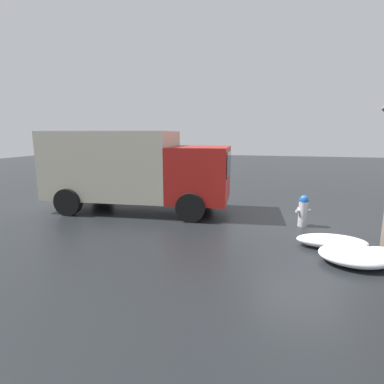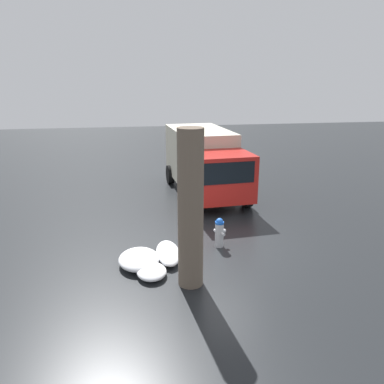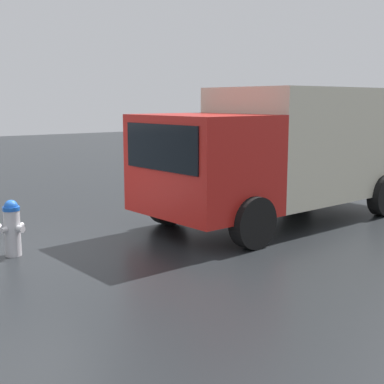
{
  "view_description": "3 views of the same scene",
  "coord_description": "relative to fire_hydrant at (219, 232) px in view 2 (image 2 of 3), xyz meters",
  "views": [
    {
      "loc": [
        1.01,
        8.95,
        2.64
      ],
      "look_at": [
        3.38,
        -0.18,
        0.82
      ],
      "focal_mm": 28.0,
      "sensor_mm": 36.0,
      "label": 1
    },
    {
      "loc": [
        -10.19,
        2.55,
        4.95
      ],
      "look_at": [
        2.53,
        0.41,
        1.0
      ],
      "focal_mm": 35.0,
      "sensor_mm": 36.0,
      "label": 2
    },
    {
      "loc": [
        -2.56,
        -8.5,
        2.49
      ],
      "look_at": [
        3.49,
        -0.13,
        0.72
      ],
      "focal_mm": 50.0,
      "sensor_mm": 36.0,
      "label": 3
    }
  ],
  "objects": [
    {
      "name": "ground_plane",
      "position": [
        -0.0,
        0.0,
        -0.47
      ],
      "size": [
        60.0,
        60.0,
        0.0
      ],
      "primitive_type": "plane",
      "color": "black"
    },
    {
      "name": "fire_hydrant",
      "position": [
        0.0,
        0.0,
        0.0
      ],
      "size": [
        0.45,
        0.38,
        0.92
      ],
      "rotation": [
        0.0,
        0.0,
        5.2
      ],
      "color": "#B7B7BC",
      "rests_on": "ground_plane"
    },
    {
      "name": "tree_trunk",
      "position": [
        -1.98,
        1.21,
        1.49
      ],
      "size": [
        0.94,
        0.62,
        3.9
      ],
      "color": "#6B5B4C",
      "rests_on": "ground_plane"
    },
    {
      "name": "delivery_truck",
      "position": [
        5.57,
        -0.62,
        1.03
      ],
      "size": [
        6.4,
        2.98,
        2.74
      ],
      "rotation": [
        0.0,
        0.0,
        1.64
      ],
      "color": "red",
      "rests_on": "ground_plane"
    },
    {
      "name": "snow_pile_by_hydrant",
      "position": [
        -0.5,
        1.62,
        -0.32
      ],
      "size": [
        1.59,
        0.67,
        0.31
      ],
      "color": "white",
      "rests_on": "ground_plane"
    },
    {
      "name": "snow_pile_curbside",
      "position": [
        -1.46,
        2.15,
        -0.35
      ],
      "size": [
        0.97,
        0.77,
        0.25
      ],
      "color": "white",
      "rests_on": "ground_plane"
    },
    {
      "name": "snow_pile_by_tree",
      "position": [
        -0.79,
        2.46,
        -0.3
      ],
      "size": [
        1.4,
        1.12,
        0.34
      ],
      "color": "white",
      "rests_on": "ground_plane"
    }
  ]
}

